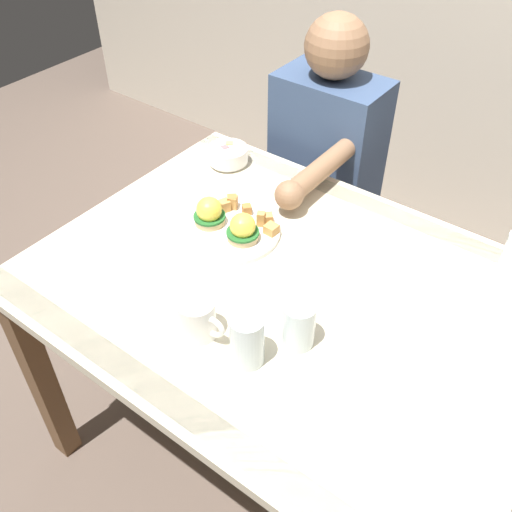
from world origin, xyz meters
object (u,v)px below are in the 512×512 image
(water_glass_near, at_px, (247,343))
(diner_person, at_px, (322,167))
(water_glass_far, at_px, (298,327))
(fruit_bowl, at_px, (228,155))
(fork, at_px, (362,256))
(dining_table, at_px, (286,315))
(eggs_benedict_plate, at_px, (228,225))
(coffee_mug, at_px, (198,318))

(water_glass_near, relative_size, diner_person, 0.11)
(water_glass_far, relative_size, diner_person, 0.10)
(water_glass_near, height_order, water_glass_far, water_glass_near)
(fruit_bowl, xyz_separation_m, fork, (0.54, -0.13, -0.03))
(dining_table, height_order, fruit_bowl, fruit_bowl)
(water_glass_far, bearing_deg, fork, 94.06)
(fruit_bowl, bearing_deg, fork, -13.86)
(water_glass_far, bearing_deg, eggs_benedict_plate, 150.33)
(water_glass_near, height_order, diner_person, diner_person)
(fruit_bowl, height_order, water_glass_far, water_glass_far)
(fork, distance_m, diner_person, 0.55)
(dining_table, xyz_separation_m, diner_person, (-0.27, 0.60, 0.02))
(dining_table, bearing_deg, coffee_mug, -105.40)
(fruit_bowl, bearing_deg, diner_person, 58.13)
(dining_table, distance_m, water_glass_near, 0.29)
(fruit_bowl, xyz_separation_m, coffee_mug, (0.38, -0.56, 0.02))
(dining_table, height_order, fork, fork)
(water_glass_near, bearing_deg, coffee_mug, -176.53)
(coffee_mug, height_order, water_glass_near, water_glass_near)
(fork, relative_size, water_glass_near, 1.27)
(eggs_benedict_plate, relative_size, fruit_bowl, 2.25)
(coffee_mug, relative_size, fork, 0.72)
(fruit_bowl, bearing_deg, dining_table, -36.27)
(dining_table, height_order, water_glass_near, water_glass_near)
(fork, bearing_deg, eggs_benedict_plate, -158.85)
(dining_table, xyz_separation_m, fork, (0.09, 0.19, 0.11))
(dining_table, bearing_deg, fork, 64.36)
(coffee_mug, height_order, fork, coffee_mug)
(water_glass_near, bearing_deg, dining_table, 104.32)
(dining_table, relative_size, coffee_mug, 10.76)
(fork, relative_size, water_glass_far, 1.40)
(fork, bearing_deg, water_glass_far, -85.94)
(dining_table, height_order, eggs_benedict_plate, eggs_benedict_plate)
(coffee_mug, bearing_deg, water_glass_near, 3.47)
(coffee_mug, bearing_deg, dining_table, 74.60)
(dining_table, relative_size, diner_person, 1.05)
(coffee_mug, xyz_separation_m, water_glass_far, (0.18, 0.11, -0.00))
(water_glass_far, bearing_deg, coffee_mug, -149.25)
(coffee_mug, height_order, diner_person, diner_person)
(dining_table, relative_size, eggs_benedict_plate, 4.44)
(eggs_benedict_plate, xyz_separation_m, fork, (0.33, 0.13, -0.02))
(coffee_mug, bearing_deg, diner_person, 103.78)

